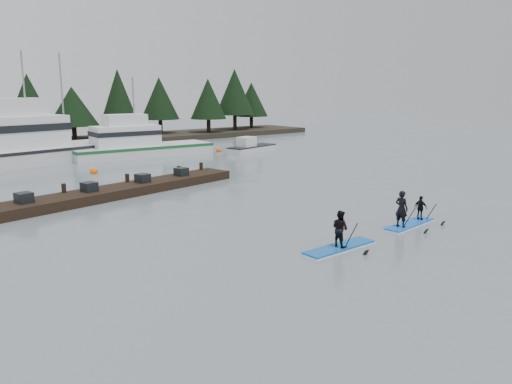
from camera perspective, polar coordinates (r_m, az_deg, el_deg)
ground at (r=19.66m, az=11.19°, el=-5.88°), size 160.00×160.00×0.00m
far_shore at (r=56.05m, az=-24.06°, el=4.96°), size 70.00×8.00×0.60m
treeline at (r=56.08m, az=-24.03°, el=4.66°), size 60.00×4.00×8.00m
fishing_boat_large at (r=44.39m, az=-24.03°, el=4.04°), size 18.08×8.01×9.88m
fishing_boat_medium at (r=45.68m, az=-13.27°, el=4.65°), size 12.68×4.35×7.71m
skiff at (r=47.25m, az=-0.47°, el=4.93°), size 5.69×2.85×0.64m
floating_dock at (r=29.06m, az=-15.12°, el=0.16°), size 15.79×5.04×0.52m
buoy_b at (r=37.24m, az=-18.03°, el=2.04°), size 0.56×0.56×0.56m
buoy_c at (r=48.10m, az=-4.25°, el=4.63°), size 0.51×0.51×0.51m
paddleboard_solo at (r=18.83m, az=9.55°, el=-4.96°), size 3.23×1.07×1.90m
paddleboard_duo at (r=22.64m, az=17.07°, el=-2.38°), size 3.15×1.24×2.21m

